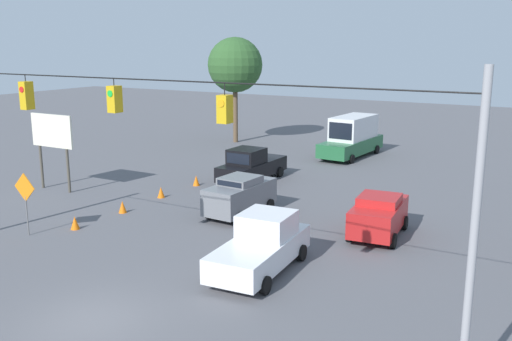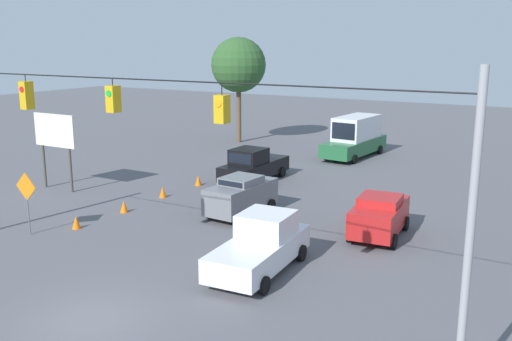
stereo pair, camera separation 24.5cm
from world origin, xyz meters
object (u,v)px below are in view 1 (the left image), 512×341
at_px(box_truck_green_withflow_deep, 352,137).
at_px(pickup_truck_white_crossing_near, 262,245).
at_px(traffic_cone_third, 161,192).
at_px(tree_horizon_left, 235,65).
at_px(overhead_signal_span, 116,156).
at_px(traffic_cone_nearest, 75,223).
at_px(traffic_cone_fourth, 196,181).
at_px(roadside_billboard, 52,137).
at_px(traffic_cone_fifth, 224,170).
at_px(pickup_truck_black_withflow_far, 251,166).
at_px(sedan_red_oncoming_far, 379,215).
at_px(traffic_cone_second, 123,207).
at_px(work_zone_sign, 25,192).
at_px(sedan_grey_withflow_mid, 240,195).

xyz_separation_m(box_truck_green_withflow_deep, pickup_truck_white_crossing_near, (-4.75, 22.54, -0.51)).
xyz_separation_m(traffic_cone_third, tree_horizon_left, (5.82, -17.34, 6.20)).
relative_size(pickup_truck_white_crossing_near, traffic_cone_third, 8.74).
distance_m(overhead_signal_span, traffic_cone_nearest, 9.62).
relative_size(traffic_cone_fourth, tree_horizon_left, 0.07).
relative_size(box_truck_green_withflow_deep, pickup_truck_white_crossing_near, 1.31).
bearing_deg(roadside_billboard, overhead_signal_span, 145.97).
relative_size(traffic_cone_third, traffic_cone_fifth, 1.00).
height_order(box_truck_green_withflow_deep, pickup_truck_black_withflow_far, box_truck_green_withflow_deep).
relative_size(pickup_truck_white_crossing_near, traffic_cone_fifth, 8.74).
height_order(sedan_red_oncoming_far, traffic_cone_second, sedan_red_oncoming_far).
bearing_deg(work_zone_sign, traffic_cone_fifth, -94.73).
bearing_deg(sedan_red_oncoming_far, traffic_cone_nearest, 26.02).
bearing_deg(roadside_billboard, traffic_cone_second, 166.94).
height_order(traffic_cone_third, tree_horizon_left, tree_horizon_left).
height_order(traffic_cone_fourth, traffic_cone_fifth, same).
bearing_deg(traffic_cone_fourth, sedan_grey_withflow_mid, 144.80).
relative_size(box_truck_green_withflow_deep, pickup_truck_black_withflow_far, 1.28).
distance_m(traffic_cone_fifth, roadside_billboard, 10.69).
xyz_separation_m(overhead_signal_span, tree_horizon_left, (12.94, -28.15, 1.59)).
bearing_deg(sedan_grey_withflow_mid, traffic_cone_fourth, -35.20).
relative_size(sedan_red_oncoming_far, tree_horizon_left, 0.48).
height_order(traffic_cone_second, work_zone_sign, work_zone_sign).
distance_m(traffic_cone_second, traffic_cone_fourth, 6.39).
distance_m(pickup_truck_black_withflow_far, traffic_cone_fifth, 2.54).
bearing_deg(sedan_red_oncoming_far, pickup_truck_white_crossing_near, 66.54).
height_order(traffic_cone_nearest, roadside_billboard, roadside_billboard).
bearing_deg(tree_horizon_left, roadside_billboard, 88.35).
bearing_deg(box_truck_green_withflow_deep, pickup_truck_white_crossing_near, 101.89).
height_order(box_truck_green_withflow_deep, pickup_truck_white_crossing_near, box_truck_green_withflow_deep).
bearing_deg(traffic_cone_fourth, overhead_signal_span, 116.60).
relative_size(traffic_cone_second, roadside_billboard, 0.14).
bearing_deg(box_truck_green_withflow_deep, roadside_billboard, 57.64).
height_order(traffic_cone_second, traffic_cone_fourth, same).
height_order(roadside_billboard, work_zone_sign, roadside_billboard).
bearing_deg(traffic_cone_fifth, traffic_cone_nearest, 89.94).
bearing_deg(roadside_billboard, tree_horizon_left, -91.65).
relative_size(sedan_grey_withflow_mid, pickup_truck_black_withflow_far, 0.77).
distance_m(pickup_truck_black_withflow_far, tree_horizon_left, 15.23).
relative_size(box_truck_green_withflow_deep, traffic_cone_nearest, 11.48).
relative_size(overhead_signal_span, pickup_truck_black_withflow_far, 3.91).
height_order(overhead_signal_span, sedan_grey_withflow_mid, overhead_signal_span).
xyz_separation_m(overhead_signal_span, traffic_cone_second, (7.00, -7.60, -4.61)).
xyz_separation_m(pickup_truck_black_withflow_far, traffic_cone_fourth, (2.30, 2.59, -0.67)).
bearing_deg(sedan_red_oncoming_far, traffic_cone_second, 13.74).
distance_m(sedan_red_oncoming_far, traffic_cone_third, 12.43).
bearing_deg(traffic_cone_nearest, work_zone_sign, 54.31).
xyz_separation_m(traffic_cone_fifth, work_zone_sign, (1.18, 14.26, 1.68)).
bearing_deg(tree_horizon_left, pickup_truck_white_crossing_near, 123.57).
xyz_separation_m(pickup_truck_white_crossing_near, traffic_cone_fourth, (9.69, -9.39, -0.67)).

